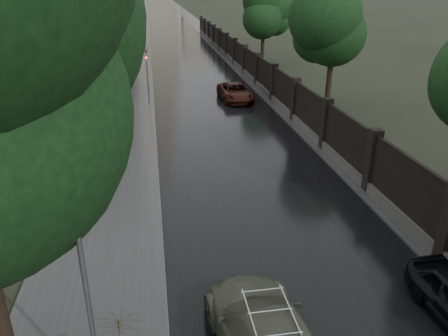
% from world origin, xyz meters
% --- Properties ---
extents(road, '(8.00, 420.00, 0.02)m').
position_xyz_m(road, '(0.00, 190.00, 0.01)').
color(road, black).
rests_on(road, ground).
extents(sidewalk_left, '(4.00, 420.00, 0.16)m').
position_xyz_m(sidewalk_left, '(-6.00, 190.00, 0.08)').
color(sidewalk_left, '#2D2D2D').
rests_on(sidewalk_left, ground).
extents(verge_right, '(3.00, 420.00, 0.08)m').
position_xyz_m(verge_right, '(5.50, 190.00, 0.04)').
color(verge_right, '#2D2D2D').
rests_on(verge_right, ground).
extents(fence_right, '(0.45, 75.72, 2.70)m').
position_xyz_m(fence_right, '(4.60, 32.01, 1.01)').
color(fence_right, '#383533').
rests_on(fence_right, ground).
extents(tree_left_far, '(4.25, 4.25, 7.39)m').
position_xyz_m(tree_left_far, '(-8.00, 30.00, 5.24)').
color(tree_left_far, black).
rests_on(tree_left_far, ground).
extents(tree_right_b, '(4.08, 4.08, 7.01)m').
position_xyz_m(tree_right_b, '(7.50, 22.00, 4.95)').
color(tree_right_b, black).
rests_on(tree_right_b, ground).
extents(tree_right_c, '(4.08, 4.08, 7.01)m').
position_xyz_m(tree_right_c, '(7.50, 40.00, 4.95)').
color(tree_right_c, black).
rests_on(tree_right_c, ground).
extents(lamp_post, '(0.25, 0.12, 5.11)m').
position_xyz_m(lamp_post, '(-5.40, 1.50, 2.67)').
color(lamp_post, '#59595E').
rests_on(lamp_post, ground).
extents(traffic_light, '(0.16, 0.32, 4.00)m').
position_xyz_m(traffic_light, '(-4.30, 24.99, 2.40)').
color(traffic_light, '#59595E').
rests_on(traffic_light, ground).
extents(car_right_far, '(2.26, 4.55, 1.24)m').
position_xyz_m(car_right_far, '(1.91, 25.58, 0.62)').
color(car_right_far, black).
rests_on(car_right_far, ground).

